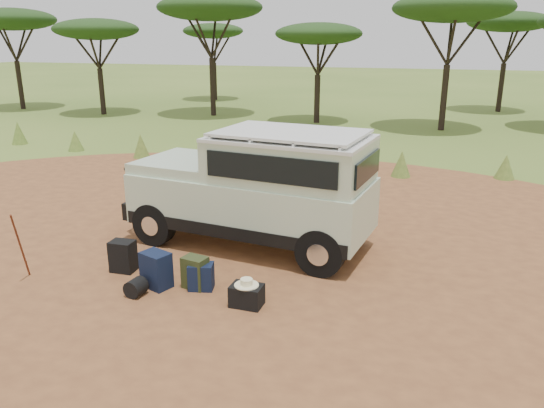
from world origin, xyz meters
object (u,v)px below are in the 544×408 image
(walking_staff, at_px, (21,246))
(hard_case, at_px, (247,296))
(duffel_navy, at_px, (201,277))
(safari_vehicle, at_px, (258,191))
(backpack_black, at_px, (123,256))
(backpack_olive, at_px, (195,273))
(backpack_navy, at_px, (156,270))

(walking_staff, xyz_separation_m, hard_case, (4.01, 0.36, -0.48))
(walking_staff, distance_m, duffel_navy, 3.17)
(safari_vehicle, relative_size, hard_case, 10.24)
(walking_staff, distance_m, hard_case, 4.06)
(backpack_black, xyz_separation_m, hard_case, (2.60, -0.53, -0.11))
(backpack_olive, bearing_deg, duffel_navy, 2.50)
(safari_vehicle, xyz_separation_m, hard_case, (0.68, -2.51, -0.98))
(walking_staff, bearing_deg, safari_vehicle, 14.21)
(backpack_olive, distance_m, hard_case, 1.11)
(duffel_navy, bearing_deg, hard_case, -32.88)
(safari_vehicle, height_order, duffel_navy, safari_vehicle)
(backpack_olive, height_order, hard_case, backpack_olive)
(walking_staff, bearing_deg, duffel_navy, -14.15)
(safari_vehicle, height_order, hard_case, safari_vehicle)
(duffel_navy, height_order, hard_case, duffel_navy)
(backpack_black, bearing_deg, duffel_navy, -9.86)
(backpack_black, relative_size, backpack_navy, 0.93)
(walking_staff, xyz_separation_m, duffel_navy, (3.07, 0.67, -0.43))
(backpack_navy, bearing_deg, safari_vehicle, 86.54)
(safari_vehicle, bearing_deg, backpack_navy, -106.80)
(backpack_olive, xyz_separation_m, duffel_navy, (0.11, -0.02, -0.05))
(hard_case, bearing_deg, backpack_navy, 175.50)
(backpack_black, xyz_separation_m, backpack_navy, (0.90, -0.38, 0.02))
(walking_staff, bearing_deg, backpack_black, 5.72)
(safari_vehicle, distance_m, duffel_navy, 2.40)
(walking_staff, xyz_separation_m, backpack_navy, (2.32, 0.51, -0.34))
(backpack_navy, height_order, duffel_navy, backpack_navy)
(walking_staff, distance_m, backpack_black, 1.71)
(safari_vehicle, height_order, backpack_black, safari_vehicle)
(backpack_navy, distance_m, backpack_olive, 0.67)
(backpack_navy, distance_m, duffel_navy, 0.78)
(walking_staff, distance_m, backpack_navy, 2.40)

